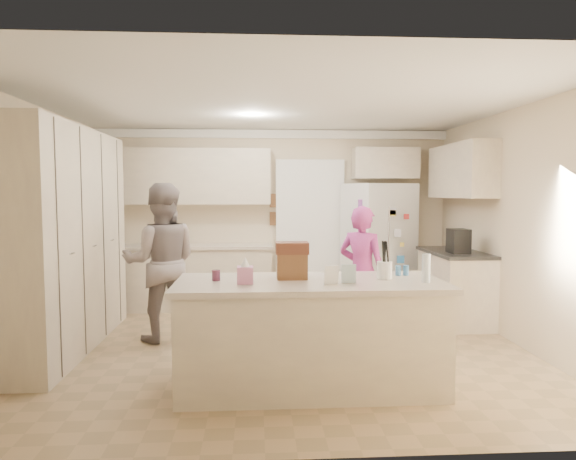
{
  "coord_description": "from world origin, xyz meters",
  "views": [
    {
      "loc": [
        -0.26,
        -5.39,
        1.68
      ],
      "look_at": [
        0.1,
        0.35,
        1.25
      ],
      "focal_mm": 32.0,
      "sensor_mm": 36.0,
      "label": 1
    }
  ],
  "objects": [
    {
      "name": "floor",
      "position": [
        0.0,
        0.0,
        -0.01
      ],
      "size": [
        5.2,
        4.6,
        0.02
      ],
      "primitive_type": "cube",
      "color": "#977B56",
      "rests_on": "ground"
    },
    {
      "name": "ceiling",
      "position": [
        0.0,
        0.0,
        2.61
      ],
      "size": [
        5.2,
        4.6,
        0.02
      ],
      "primitive_type": "cube",
      "color": "white",
      "rests_on": "wall_back"
    },
    {
      "name": "wall_back",
      "position": [
        0.0,
        2.31,
        1.3
      ],
      "size": [
        5.2,
        0.02,
        2.6
      ],
      "primitive_type": "cube",
      "color": "beige",
      "rests_on": "ground"
    },
    {
      "name": "wall_front",
      "position": [
        0.0,
        -2.31,
        1.3
      ],
      "size": [
        5.2,
        0.02,
        2.6
      ],
      "primitive_type": "cube",
      "color": "beige",
      "rests_on": "ground"
    },
    {
      "name": "wall_left",
      "position": [
        -2.61,
        0.0,
        1.3
      ],
      "size": [
        0.02,
        4.6,
        2.6
      ],
      "primitive_type": "cube",
      "color": "beige",
      "rests_on": "ground"
    },
    {
      "name": "wall_right",
      "position": [
        2.61,
        0.0,
        1.3
      ],
      "size": [
        0.02,
        4.6,
        2.6
      ],
      "primitive_type": "cube",
      "color": "beige",
      "rests_on": "ground"
    },
    {
      "name": "crown_back",
      "position": [
        0.0,
        2.26,
        2.53
      ],
      "size": [
        5.2,
        0.08,
        0.12
      ],
      "primitive_type": "cube",
      "color": "white",
      "rests_on": "wall_back"
    },
    {
      "name": "pantry_bank",
      "position": [
        -2.3,
        0.2,
        1.18
      ],
      "size": [
        0.6,
        2.6,
        2.35
      ],
      "primitive_type": "cube",
      "color": "beige",
      "rests_on": "floor"
    },
    {
      "name": "back_base_cab",
      "position": [
        -1.15,
        2.0,
        0.44
      ],
      "size": [
        2.2,
        0.6,
        0.88
      ],
      "primitive_type": "cube",
      "color": "beige",
      "rests_on": "floor"
    },
    {
      "name": "back_countertop",
      "position": [
        -1.15,
        1.99,
        0.9
      ],
      "size": [
        2.24,
        0.63,
        0.04
      ],
      "primitive_type": "cube",
      "color": "beige",
      "rests_on": "back_base_cab"
    },
    {
      "name": "back_upper_cab",
      "position": [
        -1.15,
        2.12,
        1.9
      ],
      "size": [
        2.2,
        0.35,
        0.8
      ],
      "primitive_type": "cube",
      "color": "beige",
      "rests_on": "wall_back"
    },
    {
      "name": "doorway_opening",
      "position": [
        0.55,
        2.28,
        1.05
      ],
      "size": [
        0.9,
        0.06,
        2.1
      ],
      "primitive_type": "cube",
      "color": "black",
      "rests_on": "floor"
    },
    {
      "name": "doorway_casing",
      "position": [
        0.55,
        2.24,
        1.05
      ],
      "size": [
        1.02,
        0.03,
        2.22
      ],
      "primitive_type": "cube",
      "color": "white",
      "rests_on": "floor"
    },
    {
      "name": "wall_frame_upper",
      "position": [
        0.02,
        2.27,
        1.55
      ],
      "size": [
        0.15,
        0.02,
        0.2
      ],
      "primitive_type": "cube",
      "color": "brown",
      "rests_on": "wall_back"
    },
    {
      "name": "wall_frame_lower",
      "position": [
        0.02,
        2.27,
        1.28
      ],
      "size": [
        0.15,
        0.02,
        0.2
      ],
      "primitive_type": "cube",
      "color": "brown",
      "rests_on": "wall_back"
    },
    {
      "name": "refrigerator",
      "position": [
        1.55,
        2.05,
        0.9
      ],
      "size": [
        1.11,
        1.01,
        1.8
      ],
      "primitive_type": "cube",
      "rotation": [
        0.0,
        0.0,
        0.42
      ],
      "color": "white",
      "rests_on": "floor"
    },
    {
      "name": "fridge_seam",
      "position": [
        1.55,
        1.69,
        0.9
      ],
      "size": [
        0.02,
        0.02,
        1.78
      ],
      "primitive_type": "cube",
      "color": "gray",
      "rests_on": "refrigerator"
    },
    {
      "name": "fridge_dispenser",
      "position": [
        1.33,
        1.68,
        1.15
      ],
      "size": [
        0.22,
        0.03,
        0.35
      ],
      "primitive_type": "cube",
      "color": "black",
      "rests_on": "refrigerator"
    },
    {
      "name": "fridge_handle_l",
      "position": [
        1.5,
        1.68,
        1.05
      ],
      "size": [
        0.02,
        0.02,
        0.85
      ],
      "primitive_type": "cylinder",
      "color": "silver",
      "rests_on": "refrigerator"
    },
    {
      "name": "fridge_handle_r",
      "position": [
        1.6,
        1.68,
        1.05
      ],
      "size": [
        0.02,
        0.02,
        0.85
      ],
      "primitive_type": "cylinder",
      "color": "silver",
      "rests_on": "refrigerator"
    },
    {
      "name": "over_fridge_cab",
      "position": [
        1.65,
        2.12,
        2.1
      ],
      "size": [
        0.95,
        0.35,
        0.45
      ],
      "primitive_type": "cube",
      "color": "beige",
      "rests_on": "wall_back"
    },
    {
      "name": "right_base_cab",
      "position": [
        2.3,
        1.0,
        0.44
      ],
      "size": [
        0.6,
        1.2,
        0.88
      ],
      "primitive_type": "cube",
      "color": "beige",
      "rests_on": "floor"
    },
    {
      "name": "right_countertop",
      "position": [
        2.29,
        1.0,
        0.9
      ],
      "size": [
        0.63,
        1.24,
        0.04
      ],
      "primitive_type": "cube",
      "color": "#2D2B28",
      "rests_on": "right_base_cab"
    },
    {
      "name": "right_upper_cab",
      "position": [
        2.43,
        1.2,
        1.95
      ],
      "size": [
        0.35,
        1.5,
        0.7
      ],
      "primitive_type": "cube",
      "color": "beige",
      "rests_on": "wall_right"
    },
    {
      "name": "coffee_maker",
      "position": [
        2.25,
        0.8,
        1.07
      ],
      "size": [
        0.22,
        0.28,
        0.3
      ],
      "primitive_type": "cube",
      "color": "black",
      "rests_on": "right_countertop"
    },
    {
      "name": "island_base",
      "position": [
        0.2,
        -1.1,
        0.44
      ],
      "size": [
        2.2,
        0.9,
        0.88
      ],
      "primitive_type": "cube",
      "color": "beige",
      "rests_on": "floor"
    },
    {
      "name": "island_top",
      "position": [
        0.2,
        -1.1,
        0.9
      ],
      "size": [
        2.28,
        0.96,
        0.05
      ],
      "primitive_type": "cube",
      "color": "beige",
      "rests_on": "island_base"
    },
    {
      "name": "utensil_crock",
      "position": [
        0.85,
        -1.05,
        1.0
      ],
      "size": [
        0.13,
        0.13,
        0.15
      ],
      "primitive_type": "cylinder",
      "color": "white",
      "rests_on": "island_top"
    },
    {
      "name": "tissue_box",
      "position": [
        -0.35,
        -1.2,
        1.0
      ],
      "size": [
        0.13,
        0.13,
        0.14
      ],
      "primitive_type": "cube",
      "color": "#C874A4",
      "rests_on": "island_top"
    },
    {
      "name": "tissue_plume",
      "position": [
        -0.35,
        -1.2,
        1.1
      ],
      "size": [
        0.08,
        0.08,
        0.08
      ],
      "primitive_type": "cone",
      "color": "white",
      "rests_on": "tissue_box"
    },
    {
      "name": "dollhouse_body",
      "position": [
        0.05,
        -1.0,
        1.04
      ],
      "size": [
        0.26,
        0.18,
        0.22
      ],
      "primitive_type": "cube",
      "color": "brown",
      "rests_on": "island_top"
    },
    {
      "name": "dollhouse_roof",
      "position": [
        0.05,
        -1.0,
        1.2
      ],
      "size": [
        0.28,
        0.2,
        0.1
      ],
      "primitive_type": "cube",
      "color": "#592D1E",
      "rests_on": "dollhouse_body"
    },
    {
      "name": "jam_jar",
      "position": [
        -0.6,
        -1.05,
        0.97
      ],
      "size": [
        0.07,
        0.07,
        0.09
      ],
      "primitive_type": "cylinder",
      "color": "#59263F",
      "rests_on": "island_top"
    },
    {
      "name": "greeting_card_a",
      "position": [
        0.35,
        -1.3,
        1.01
      ],
      "size": [
        0.12,
        0.06,
        0.16
      ],
      "primitive_type": "cube",
      "rotation": [
        0.15,
        0.0,
        0.2
      ],
      "color": "white",
      "rests_on": "island_top"
    },
    {
      "name": "greeting_card_b",
      "position": [
        0.5,
        -1.25,
        1.01
      ],
      "size": [
        0.12,
        0.05,
        0.16
      ],
      "primitive_type": "cube",
      "rotation": [
        0.15,
        0.0,
        -0.1
      ],
      "color": "silver",
      "rests_on": "island_top"
    },
    {
      "name": "water_bottle",
      "position": [
        1.15,
        -1.25,
        1.04
      ],
      "size": [
        0.07,
        0.07,
        0.24
      ],
      "primitive_type": "cylinder",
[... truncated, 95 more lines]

